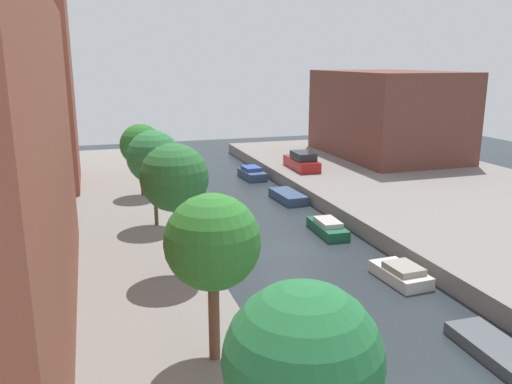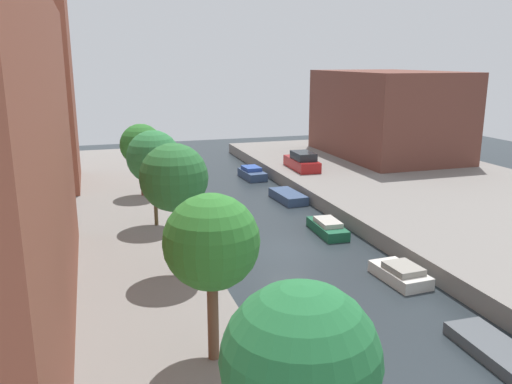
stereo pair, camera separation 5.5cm
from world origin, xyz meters
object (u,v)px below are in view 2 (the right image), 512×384
Objects in this scene: street_tree_0 at (300,363)px; street_tree_1 at (211,243)px; moored_boat_right_1 at (501,354)px; low_block_right at (387,114)px; street_tree_4 at (141,145)px; moored_boat_right_4 at (288,196)px; parked_car at (302,162)px; street_tree_2 at (174,178)px; street_tree_3 at (153,157)px; moored_boat_right_3 at (327,227)px; moored_boat_right_2 at (401,274)px; moored_boat_left_2 at (280,322)px; moored_boat_right_5 at (252,173)px.

street_tree_1 is at bearing 90.00° from street_tree_0.
street_tree_1 reaches higher than moored_boat_right_1.
low_block_right is 3.47× the size of moored_boat_right_1.
street_tree_4 is (0.00, 22.01, -0.35)m from street_tree_1.
street_tree_1 is at bearing -116.72° from moored_boat_right_4.
street_tree_1 is 1.13× the size of parked_car.
street_tree_1 is 7.23m from street_tree_2.
street_tree_4 reaches higher than moored_boat_right_1.
street_tree_0 is at bearing -90.00° from street_tree_3.
parked_car is (14.17, 12.33, -3.34)m from street_tree_3.
low_block_right is 4.15× the size of moored_boat_right_3.
street_tree_3 is at bearing 138.37° from moored_boat_right_2.
street_tree_3 reaches higher than street_tree_4.
moored_boat_right_1 is 14.62m from moored_boat_right_3.
parked_car is at bearing 54.47° from street_tree_2.
moored_boat_left_2 is 27.10m from moored_boat_right_5.
moored_boat_left_2 is 8.04m from moored_boat_right_1.
street_tree_2 is 7.51m from moored_boat_left_2.
moored_boat_right_5 is at bearing 89.56° from moored_boat_right_3.
street_tree_0 is at bearing -90.00° from street_tree_2.
street_tree_2 reaches higher than moored_boat_right_1.
street_tree_0 reaches higher than moored_boat_right_1.
street_tree_3 is 11.24m from moored_boat_right_3.
street_tree_3 is 1.41× the size of moored_boat_right_4.
moored_boat_right_1 is at bearing -114.30° from low_block_right.
street_tree_0 reaches higher than street_tree_1.
street_tree_3 is (-24.71, -16.23, -0.13)m from low_block_right.
moored_boat_right_5 is at bearing 70.64° from street_tree_1.
street_tree_2 reaches higher than street_tree_4.
low_block_right is 4.81× the size of moored_boat_right_2.
moored_boat_right_2 is 15.48m from moored_boat_right_4.
moored_boat_left_2 is at bearing -111.74° from moored_boat_right_4.
moored_boat_right_5 is at bearing 34.79° from street_tree_4.
low_block_right is 2.83× the size of street_tree_1.
moored_boat_right_4 is (10.55, 6.22, -4.67)m from street_tree_3.
street_tree_3 is at bearing -146.70° from low_block_right.
moored_boat_right_3 reaches higher than moored_boat_right_2.
street_tree_1 reaches higher than street_tree_4.
low_block_right reaches higher than parked_car.
street_tree_2 is at bearing -136.14° from low_block_right.
street_tree_4 is 1.29× the size of moored_boat_right_4.
street_tree_3 reaches higher than parked_car.
low_block_right is 17.99m from moored_boat_right_4.
moored_boat_right_2 is at bearing -41.63° from street_tree_3.
parked_car is 1.50× the size of moored_boat_right_2.
moored_boat_right_3 is (-0.32, 7.56, 0.00)m from moored_boat_right_2.
moored_boat_right_5 reaches higher than moored_boat_right_4.
moored_boat_right_5 reaches higher than moored_boat_right_1.
moored_boat_right_4 is (10.55, -1.06, -4.24)m from street_tree_4.
moored_boat_left_2 is at bearing 71.59° from street_tree_0.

